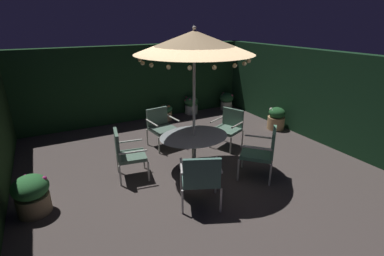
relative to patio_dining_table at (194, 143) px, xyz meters
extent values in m
cube|color=#463D3A|center=(0.00, -0.20, -0.57)|extent=(7.49, 7.98, 0.02)
cube|color=#17361B|center=(0.00, 3.64, 0.58)|extent=(7.49, 0.30, 2.27)
cube|color=#14331C|center=(3.59, -0.20, 0.58)|extent=(0.30, 7.98, 2.27)
cylinder|color=beige|center=(0.00, 0.00, -0.54)|extent=(0.64, 0.64, 0.03)
cylinder|color=beige|center=(0.00, 0.00, -0.21)|extent=(0.09, 0.09, 0.70)
ellipsoid|color=#8D9697|center=(0.00, 0.00, 0.15)|extent=(1.44, 1.20, 0.03)
cylinder|color=silver|center=(0.00, 0.00, 0.69)|extent=(0.06, 0.06, 2.50)
cone|color=tan|center=(0.00, 0.00, 2.01)|extent=(2.25, 2.25, 0.42)
sphere|color=silver|center=(0.00, 0.00, 2.25)|extent=(0.07, 0.07, 0.07)
sphere|color=#F9DB8C|center=(1.00, 0.00, 1.70)|extent=(0.07, 0.07, 0.07)
sphere|color=#F9DB8C|center=(0.93, 0.39, 1.70)|extent=(0.07, 0.07, 0.07)
sphere|color=#F9DB8C|center=(0.74, 0.67, 1.70)|extent=(0.07, 0.07, 0.07)
sphere|color=#F9DB8C|center=(0.50, 0.87, 1.70)|extent=(0.07, 0.07, 0.07)
sphere|color=#F9DB8C|center=(0.16, 0.99, 1.70)|extent=(0.07, 0.07, 0.07)
sphere|color=#F9DB8C|center=(-0.19, 0.99, 1.70)|extent=(0.07, 0.07, 0.07)
sphere|color=#F9DB8C|center=(-0.46, 0.89, 1.70)|extent=(0.07, 0.07, 0.07)
sphere|color=#F9DB8C|center=(-0.75, 0.67, 1.70)|extent=(0.07, 0.07, 0.07)
sphere|color=#F9DB8C|center=(-0.93, 0.39, 1.70)|extent=(0.07, 0.07, 0.07)
sphere|color=#F9DB8C|center=(-1.00, -0.01, 1.70)|extent=(0.07, 0.07, 0.07)
sphere|color=#F9DB8C|center=(-0.96, -0.31, 1.70)|extent=(0.07, 0.07, 0.07)
sphere|color=#F9DB8C|center=(-0.79, -0.62, 1.70)|extent=(0.07, 0.07, 0.07)
sphere|color=#F9DB8C|center=(-0.53, -0.85, 1.70)|extent=(0.07, 0.07, 0.07)
sphere|color=#F9DB8C|center=(-0.17, -0.99, 1.70)|extent=(0.07, 0.07, 0.07)
sphere|color=#F9DB8C|center=(0.22, -0.98, 1.70)|extent=(0.07, 0.07, 0.07)
sphere|color=#F9DB8C|center=(0.49, -0.88, 1.70)|extent=(0.07, 0.07, 0.07)
sphere|color=#F9DB8C|center=(0.76, -0.65, 1.70)|extent=(0.07, 0.07, 0.07)
sphere|color=#F9DB8C|center=(0.95, -0.32, 1.70)|extent=(0.07, 0.07, 0.07)
cylinder|color=beige|center=(0.16, 1.02, -0.35)|extent=(0.04, 0.04, 0.42)
cylinder|color=beige|center=(-0.42, 0.94, -0.35)|extent=(0.04, 0.04, 0.42)
cylinder|color=beige|center=(0.08, 1.61, -0.35)|extent=(0.04, 0.04, 0.42)
cylinder|color=beige|center=(-0.50, 1.53, -0.35)|extent=(0.04, 0.04, 0.42)
cube|color=#526B5D|center=(-0.17, 1.28, -0.11)|extent=(0.65, 0.65, 0.07)
cube|color=#526B5D|center=(-0.21, 1.56, 0.14)|extent=(0.57, 0.13, 0.44)
cylinder|color=beige|center=(0.12, 1.32, 0.12)|extent=(0.11, 0.57, 0.04)
cylinder|color=beige|center=(-0.46, 1.24, 0.12)|extent=(0.11, 0.57, 0.04)
cylinder|color=silver|center=(-0.96, 0.42, -0.35)|extent=(0.04, 0.04, 0.42)
cylinder|color=silver|center=(-1.05, -0.10, -0.35)|extent=(0.04, 0.04, 0.42)
cylinder|color=silver|center=(-1.49, 0.51, -0.35)|extent=(0.04, 0.04, 0.42)
cylinder|color=silver|center=(-1.58, -0.02, -0.35)|extent=(0.04, 0.04, 0.42)
cube|color=#516D5C|center=(-1.27, 0.20, -0.10)|extent=(0.60, 0.60, 0.07)
cube|color=#516D5C|center=(-1.52, 0.24, 0.19)|extent=(0.14, 0.52, 0.51)
cylinder|color=silver|center=(-1.23, 0.47, 0.10)|extent=(0.51, 0.12, 0.04)
cylinder|color=silver|center=(-1.31, -0.06, 0.10)|extent=(0.51, 0.12, 0.04)
cylinder|color=silver|center=(-0.69, -0.80, -0.34)|extent=(0.04, 0.04, 0.44)
cylinder|color=silver|center=(-0.12, -1.05, -0.34)|extent=(0.04, 0.04, 0.44)
cylinder|color=silver|center=(-0.91, -1.31, -0.34)|extent=(0.04, 0.04, 0.44)
cylinder|color=silver|center=(-0.34, -1.56, -0.34)|extent=(0.04, 0.04, 0.44)
cube|color=#466B61|center=(-0.51, -1.18, -0.08)|extent=(0.77, 0.74, 0.07)
cube|color=#466B61|center=(-0.62, -1.42, 0.18)|extent=(0.57, 0.29, 0.46)
cylinder|color=silver|center=(-0.80, -1.06, 0.17)|extent=(0.24, 0.50, 0.04)
cylinder|color=silver|center=(-0.23, -1.30, 0.17)|extent=(0.24, 0.50, 0.04)
cylinder|color=beige|center=(0.49, -0.90, -0.33)|extent=(0.04, 0.04, 0.45)
cylinder|color=beige|center=(0.89, -0.51, -0.33)|extent=(0.04, 0.04, 0.45)
cylinder|color=beige|center=(0.91, -1.33, -0.33)|extent=(0.04, 0.04, 0.45)
cylinder|color=beige|center=(1.31, -0.94, -0.33)|extent=(0.04, 0.04, 0.45)
cube|color=#497E5E|center=(0.90, -0.92, -0.07)|extent=(0.81, 0.81, 0.07)
cube|color=#497E5E|center=(1.10, -1.13, 0.22)|extent=(0.43, 0.42, 0.51)
cylinder|color=beige|center=(0.70, -1.12, 0.18)|extent=(0.43, 0.44, 0.04)
cylinder|color=beige|center=(1.10, -0.72, 0.18)|extent=(0.43, 0.44, 0.04)
cylinder|color=beige|center=(1.04, 0.13, -0.35)|extent=(0.04, 0.04, 0.42)
cylinder|color=beige|center=(0.81, 0.67, -0.35)|extent=(0.04, 0.04, 0.42)
cylinder|color=beige|center=(1.55, 0.36, -0.35)|extent=(0.04, 0.04, 0.42)
cylinder|color=beige|center=(1.32, 0.90, -0.35)|extent=(0.04, 0.04, 0.42)
cube|color=#4F6F5E|center=(1.18, 0.52, -0.11)|extent=(0.73, 0.75, 0.07)
cube|color=#4F6F5E|center=(1.42, 0.62, 0.14)|extent=(0.28, 0.54, 0.43)
cylinder|color=beige|center=(1.30, 0.24, 0.09)|extent=(0.50, 0.25, 0.04)
cylinder|color=beige|center=(1.06, 0.79, 0.09)|extent=(0.50, 0.25, 0.04)
cylinder|color=tan|center=(3.16, 0.89, -0.38)|extent=(0.48, 0.48, 0.36)
ellipsoid|color=#205428|center=(3.16, 0.89, -0.08)|extent=(0.46, 0.46, 0.32)
sphere|color=beige|center=(3.27, 0.90, -0.03)|extent=(0.11, 0.11, 0.11)
sphere|color=silver|center=(3.19, 1.01, -0.05)|extent=(0.08, 0.08, 0.08)
sphere|color=silver|center=(3.08, 1.05, -0.01)|extent=(0.10, 0.10, 0.10)
sphere|color=beige|center=(3.02, 0.91, -0.01)|extent=(0.09, 0.09, 0.09)
sphere|color=silver|center=(3.10, 0.79, 0.00)|extent=(0.07, 0.07, 0.07)
sphere|color=silver|center=(3.23, 0.76, -0.04)|extent=(0.11, 0.11, 0.11)
cylinder|color=beige|center=(2.97, 3.13, -0.41)|extent=(0.40, 0.40, 0.29)
ellipsoid|color=#21522E|center=(2.97, 3.13, -0.13)|extent=(0.48, 0.48, 0.34)
sphere|color=#DF456A|center=(3.09, 3.15, -0.05)|extent=(0.07, 0.07, 0.07)
sphere|color=#E64671|center=(3.04, 3.21, -0.10)|extent=(0.06, 0.06, 0.06)
sphere|color=#D14A69|center=(2.93, 3.27, -0.02)|extent=(0.08, 0.08, 0.08)
sphere|color=#D25A70|center=(2.82, 3.16, -0.05)|extent=(0.09, 0.09, 0.09)
sphere|color=#DB4970|center=(2.92, 3.00, -0.06)|extent=(0.08, 0.08, 0.08)
sphere|color=#EB5D7C|center=(3.08, 2.97, -0.04)|extent=(0.07, 0.07, 0.07)
cylinder|color=tan|center=(0.67, 3.07, -0.42)|extent=(0.33, 0.33, 0.27)
ellipsoid|color=#2A633C|center=(0.67, 3.07, -0.19)|extent=(0.36, 0.36, 0.25)
sphere|color=#DB8644|center=(0.77, 3.09, -0.15)|extent=(0.08, 0.08, 0.08)
sphere|color=orange|center=(0.72, 3.18, -0.15)|extent=(0.11, 0.11, 0.11)
sphere|color=orange|center=(0.62, 3.19, -0.14)|extent=(0.10, 0.10, 0.10)
sphere|color=orange|center=(0.58, 3.09, -0.14)|extent=(0.08, 0.08, 0.08)
sphere|color=#E28841|center=(0.63, 2.96, -0.13)|extent=(0.09, 0.09, 0.09)
sphere|color=#DF8944|center=(0.71, 2.97, -0.10)|extent=(0.09, 0.09, 0.09)
cylinder|color=#87704E|center=(-3.02, -0.15, -0.40)|extent=(0.51, 0.51, 0.32)
ellipsoid|color=#2B6A34|center=(-3.02, -0.15, -0.09)|extent=(0.55, 0.55, 0.39)
sphere|color=#BB2E78|center=(-2.80, -0.16, 0.02)|extent=(0.08, 0.08, 0.08)
sphere|color=#AB3776|center=(-2.92, 0.01, -0.03)|extent=(0.07, 0.07, 0.07)
sphere|color=#BF2984|center=(-3.06, 0.00, 0.04)|extent=(0.06, 0.06, 0.06)
sphere|color=#B2308D|center=(-3.24, -0.21, -0.09)|extent=(0.09, 0.09, 0.09)
sphere|color=#BC4088|center=(-3.08, -0.30, -0.02)|extent=(0.09, 0.09, 0.09)
sphere|color=#B13772|center=(-2.88, -0.29, -0.02)|extent=(0.07, 0.07, 0.07)
cylinder|color=silver|center=(1.67, 3.31, -0.42)|extent=(0.42, 0.42, 0.29)
ellipsoid|color=#36743C|center=(1.67, 3.31, -0.14)|extent=(0.46, 0.46, 0.32)
sphere|color=#D54566|center=(1.79, 3.32, -0.05)|extent=(0.11, 0.11, 0.11)
sphere|color=#EF467A|center=(1.73, 3.43, -0.06)|extent=(0.09, 0.09, 0.09)
sphere|color=#D84468|center=(1.57, 3.46, -0.03)|extent=(0.06, 0.06, 0.06)
sphere|color=#EE4670|center=(1.49, 3.34, -0.10)|extent=(0.09, 0.09, 0.09)
sphere|color=#E0527A|center=(1.58, 3.21, -0.06)|extent=(0.10, 0.10, 0.10)
sphere|color=#E2457F|center=(1.74, 3.19, -0.06)|extent=(0.09, 0.09, 0.09)
camera|label=1|loc=(-2.53, -4.71, 2.38)|focal=26.29mm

